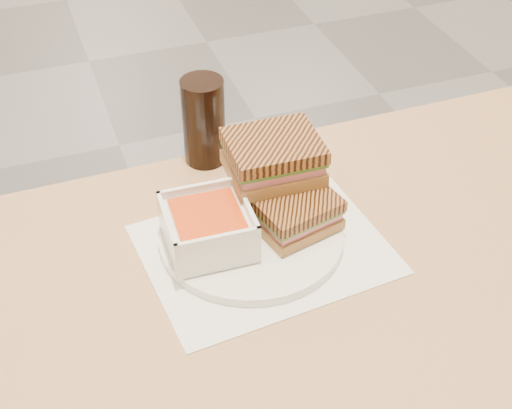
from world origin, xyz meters
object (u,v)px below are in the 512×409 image
object	(u,v)px
soup_bowl	(208,228)
cola_glass	(204,121)
panini_lower	(295,212)
main_table	(302,350)
plate	(251,235)

from	to	relation	value
soup_bowl	cola_glass	xyz separation A→B (m)	(0.06, 0.21, 0.03)
panini_lower	soup_bowl	bearing A→B (deg)	177.70
main_table	cola_glass	size ratio (longest dim) A/B	8.39
plate	cola_glass	bearing A→B (deg)	91.33
main_table	soup_bowl	xyz separation A→B (m)	(-0.10, 0.12, 0.16)
main_table	plate	size ratio (longest dim) A/B	4.64
main_table	plate	distance (m)	0.18
main_table	cola_glass	bearing A→B (deg)	96.49
main_table	plate	world-z (taller)	plate
soup_bowl	panini_lower	world-z (taller)	soup_bowl
panini_lower	cola_glass	size ratio (longest dim) A/B	0.88
plate	panini_lower	size ratio (longest dim) A/B	2.05
soup_bowl	cola_glass	distance (m)	0.22
main_table	cola_glass	world-z (taller)	cola_glass
main_table	soup_bowl	world-z (taller)	soup_bowl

